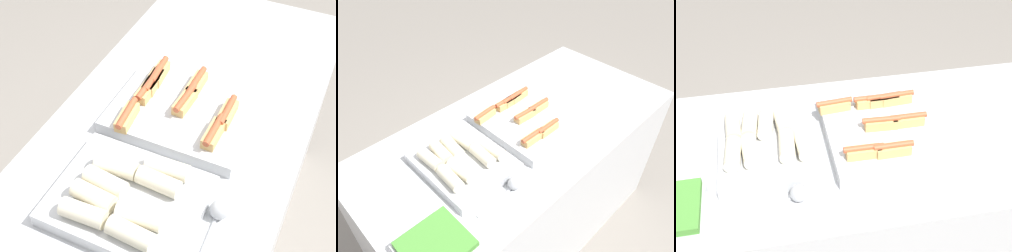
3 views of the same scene
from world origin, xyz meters
TOP-DOWN VIEW (x-y plane):
  - counter at (0.00, 0.00)m, footprint 1.81×0.86m
  - tray_hotdogs at (0.00, 0.01)m, footprint 0.40×0.49m
  - tray_wraps at (-0.41, 0.00)m, footprint 0.36×0.44m
  - serving_spoon_near at (-0.33, -0.26)m, footprint 0.25×0.06m

SIDE VIEW (x-z plane):
  - counter at x=0.00m, z-range 0.00..0.92m
  - serving_spoon_near at x=-0.33m, z-range 0.92..0.98m
  - tray_hotdogs at x=0.00m, z-range 0.90..1.00m
  - tray_wraps at x=-0.41m, z-range 0.91..1.01m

